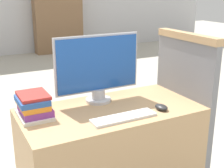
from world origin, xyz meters
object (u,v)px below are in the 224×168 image
object	(u,v)px
keyboard	(124,117)
mouse	(161,107)
book_stack	(34,106)
monitor	(98,68)

from	to	relation	value
keyboard	mouse	bearing A→B (deg)	2.74
mouse	book_stack	size ratio (longest dim) A/B	0.37
monitor	keyboard	bearing A→B (deg)	-88.79
keyboard	book_stack	xyz separation A→B (m)	(-0.48, 0.29, 0.06)
monitor	keyboard	size ratio (longest dim) A/B	1.48
monitor	book_stack	xyz separation A→B (m)	(-0.47, -0.06, -0.17)
monitor	book_stack	world-z (taller)	monitor
mouse	book_stack	bearing A→B (deg)	160.01
monitor	mouse	size ratio (longest dim) A/B	6.00
book_stack	mouse	bearing A→B (deg)	-19.99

